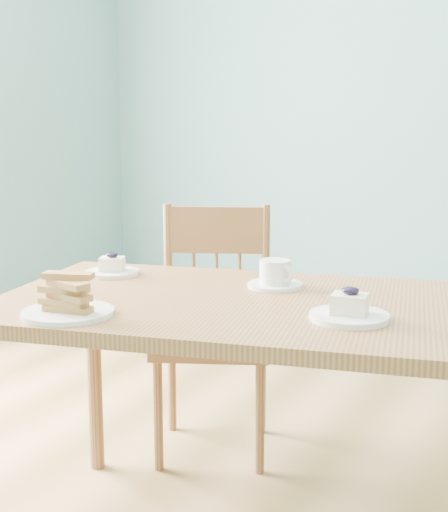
% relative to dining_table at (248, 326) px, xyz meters
% --- Properties ---
extents(room, '(5.01, 5.01, 2.71)m').
position_rel_dining_table_xyz_m(room, '(0.21, 0.12, 0.73)').
color(room, '#A47B4C').
rests_on(room, ground).
extents(dining_table, '(1.41, 0.99, 0.68)m').
position_rel_dining_table_xyz_m(dining_table, '(0.00, 0.00, 0.00)').
color(dining_table, '#926137').
rests_on(dining_table, ground).
extents(dining_chair, '(0.50, 0.49, 0.85)m').
position_rel_dining_table_xyz_m(dining_chair, '(-0.37, 0.50, -0.18)').
color(dining_chair, '#926137').
rests_on(dining_chair, ground).
extents(cheesecake_plate_near, '(0.18, 0.18, 0.08)m').
position_rel_dining_table_xyz_m(cheesecake_plate_near, '(0.28, -0.06, 0.09)').
color(cheesecake_plate_near, silver).
rests_on(cheesecake_plate_near, dining_table).
extents(cheesecake_plate_far, '(0.16, 0.16, 0.07)m').
position_rel_dining_table_xyz_m(cheesecake_plate_far, '(-0.49, 0.09, 0.09)').
color(cheesecake_plate_far, silver).
rests_on(cheesecake_plate_far, dining_table).
extents(coffee_cup, '(0.15, 0.15, 0.07)m').
position_rel_dining_table_xyz_m(coffee_cup, '(-0.00, 0.17, 0.10)').
color(coffee_cup, silver).
rests_on(coffee_cup, dining_table).
extents(biscotti_plate, '(0.21, 0.21, 0.10)m').
position_rel_dining_table_xyz_m(biscotti_plate, '(-0.31, -0.32, 0.10)').
color(biscotti_plate, silver).
rests_on(biscotti_plate, dining_table).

